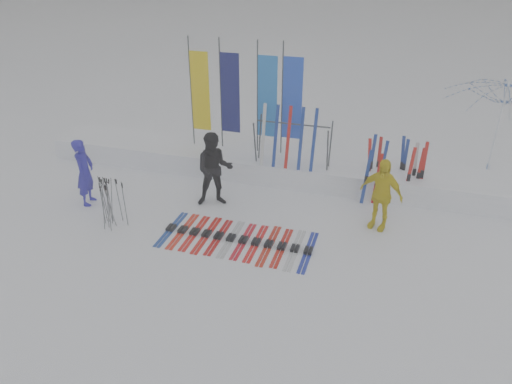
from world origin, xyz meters
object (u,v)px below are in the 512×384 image
(person_black, at_px, (214,170))
(person_yellow, at_px, (381,194))
(tent_canopy, at_px, (498,132))
(ski_rack, at_px, (293,138))
(person_blue, at_px, (85,172))
(ski_row, at_px, (238,239))

(person_black, relative_size, person_yellow, 1.09)
(person_black, height_order, tent_canopy, tent_canopy)
(person_black, bearing_deg, tent_canopy, 4.25)
(tent_canopy, bearing_deg, ski_rack, -161.62)
(person_black, xyz_separation_m, person_yellow, (4.15, 0.04, -0.08))
(person_yellow, xyz_separation_m, tent_canopy, (2.80, 3.44, 0.58))
(person_yellow, distance_m, ski_rack, 3.06)
(person_blue, distance_m, person_black, 3.33)
(ski_row, bearing_deg, person_blue, 172.13)
(person_blue, relative_size, person_black, 0.91)
(person_blue, height_order, tent_canopy, tent_canopy)
(ski_row, xyz_separation_m, ski_rack, (0.52, 3.22, 1.35))
(person_yellow, relative_size, ski_row, 0.51)
(person_black, relative_size, ski_rack, 0.96)
(person_black, relative_size, ski_row, 0.56)
(person_blue, bearing_deg, ski_row, -108.51)
(person_yellow, distance_m, tent_canopy, 4.47)
(person_black, distance_m, person_yellow, 4.16)
(person_blue, xyz_separation_m, ski_row, (4.32, -0.60, -0.86))
(person_yellow, xyz_separation_m, ski_row, (-3.04, -1.55, -0.86))
(person_blue, distance_m, ski_rack, 5.52)
(person_blue, relative_size, tent_canopy, 0.54)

